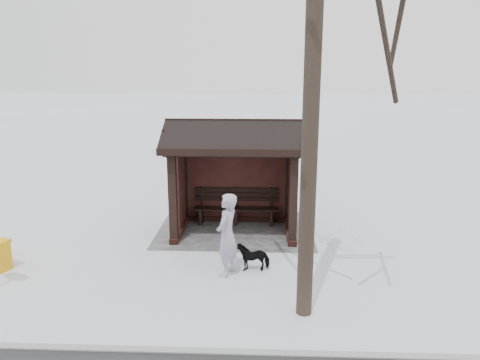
# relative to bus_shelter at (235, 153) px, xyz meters

# --- Properties ---
(ground) EXTENTS (120.00, 120.00, 0.00)m
(ground) POSITION_rel_bus_shelter_xyz_m (0.00, 0.16, -2.17)
(ground) COLOR silver
(ground) RESTS_ON ground
(kerb) EXTENTS (120.00, 0.15, 0.06)m
(kerb) POSITION_rel_bus_shelter_xyz_m (0.00, 5.66, -2.16)
(kerb) COLOR gray
(kerb) RESTS_ON ground
(trampled_patch) EXTENTS (4.20, 3.20, 0.02)m
(trampled_patch) POSITION_rel_bus_shelter_xyz_m (0.00, -0.04, -2.16)
(trampled_patch) COLOR gray
(trampled_patch) RESTS_ON ground
(bus_shelter) EXTENTS (3.60, 2.40, 3.09)m
(bus_shelter) POSITION_rel_bus_shelter_xyz_m (0.00, 0.00, 0.00)
(bus_shelter) COLOR #3A1B15
(bus_shelter) RESTS_ON ground
(pedestrian) EXTENTS (0.63, 0.77, 1.83)m
(pedestrian) POSITION_rel_bus_shelter_xyz_m (0.02, 2.80, -1.25)
(pedestrian) COLOR #A49AB5
(pedestrian) RESTS_ON ground
(dog) EXTENTS (0.75, 0.41, 0.60)m
(dog) POSITION_rel_bus_shelter_xyz_m (-0.54, 2.50, -1.86)
(dog) COLOR black
(dog) RESTS_ON ground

